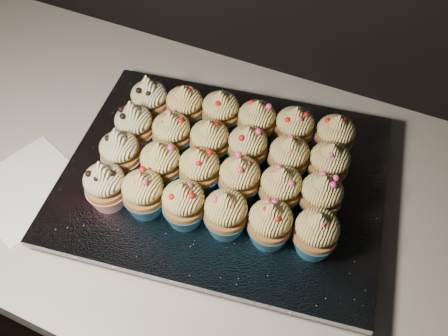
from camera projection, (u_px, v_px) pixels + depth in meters
name	position (u px, v px, depth m)	size (l,w,h in m)	color
cabinet	(263.00, 319.00, 1.16)	(2.40, 0.60, 0.86)	black
worktop	(280.00, 212.00, 0.81)	(2.44, 0.64, 0.04)	beige
napkin	(28.00, 188.00, 0.81)	(0.16, 0.16, 0.00)	white
baking_tray	(224.00, 183.00, 0.80)	(0.46, 0.35, 0.02)	black
foil_lining	(224.00, 177.00, 0.79)	(0.50, 0.39, 0.01)	silver
cupcake_0	(105.00, 185.00, 0.72)	(0.06, 0.06, 0.10)	red
cupcake_1	(144.00, 193.00, 0.72)	(0.06, 0.06, 0.08)	#1B597E
cupcake_2	(184.00, 204.00, 0.71)	(0.06, 0.06, 0.08)	#1B597E
cupcake_3	(226.00, 213.00, 0.70)	(0.06, 0.06, 0.08)	#1B597E
cupcake_4	(270.00, 223.00, 0.69)	(0.06, 0.06, 0.08)	#1B597E
cupcake_5	(316.00, 233.00, 0.68)	(0.06, 0.06, 0.08)	#1B597E
cupcake_6	(120.00, 152.00, 0.76)	(0.06, 0.06, 0.10)	red
cupcake_7	(161.00, 164.00, 0.75)	(0.06, 0.06, 0.08)	#1B597E
cupcake_8	(200.00, 170.00, 0.74)	(0.06, 0.06, 0.08)	#1B597E
cupcake_9	(240.00, 179.00, 0.73)	(0.06, 0.06, 0.08)	#1B597E
cupcake_10	(281.00, 188.00, 0.72)	(0.06, 0.06, 0.08)	#1B597E
cupcake_11	(321.00, 196.00, 0.71)	(0.06, 0.06, 0.08)	#1B597E
cupcake_12	(134.00, 126.00, 0.80)	(0.06, 0.06, 0.10)	red
cupcake_13	(172.00, 134.00, 0.79)	(0.06, 0.06, 0.08)	#1B597E
cupcake_14	(210.00, 141.00, 0.78)	(0.06, 0.06, 0.08)	#1B597E
cupcake_15	(247.00, 147.00, 0.77)	(0.06, 0.06, 0.08)	#1B597E
cupcake_16	(288.00, 158.00, 0.76)	(0.06, 0.06, 0.08)	#1B597E
cupcake_17	(329.00, 164.00, 0.75)	(0.06, 0.06, 0.08)	#1B597E
cupcake_18	(150.00, 100.00, 0.83)	(0.06, 0.06, 0.10)	red
cupcake_19	(185.00, 107.00, 0.83)	(0.06, 0.06, 0.08)	#1B597E
cupcake_20	(221.00, 112.00, 0.82)	(0.06, 0.06, 0.08)	#1B597E
cupcake_21	(256.00, 122.00, 0.81)	(0.06, 0.06, 0.08)	#1B597E
cupcake_22	(294.00, 128.00, 0.80)	(0.06, 0.06, 0.08)	#1B597E
cupcake_23	(335.00, 136.00, 0.79)	(0.06, 0.06, 0.08)	#1B597E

